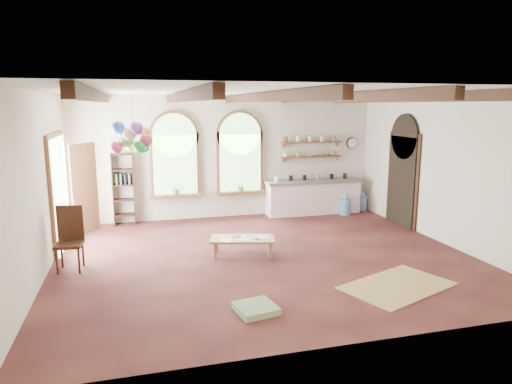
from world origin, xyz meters
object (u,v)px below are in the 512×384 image
object	(u,v)px
coffee_table	(243,240)
side_chair	(70,252)
kitchen_counter	(313,196)
balloon_cluster	(133,138)

from	to	relation	value
coffee_table	side_chair	distance (m)	3.21
kitchen_counter	balloon_cluster	distance (m)	5.60
side_chair	kitchen_counter	bearing A→B (deg)	26.71
kitchen_counter	coffee_table	bearing A→B (deg)	-132.14
kitchen_counter	balloon_cluster	xyz separation A→B (m)	(-4.71, -2.40, 1.86)
coffee_table	side_chair	world-z (taller)	side_chair
coffee_table	side_chair	bearing A→B (deg)	179.79
coffee_table	balloon_cluster	size ratio (longest dim) A/B	1.19
kitchen_counter	side_chair	xyz separation A→B (m)	(-5.91, -2.97, -0.14)
coffee_table	side_chair	xyz separation A→B (m)	(-3.21, 0.01, 0.02)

